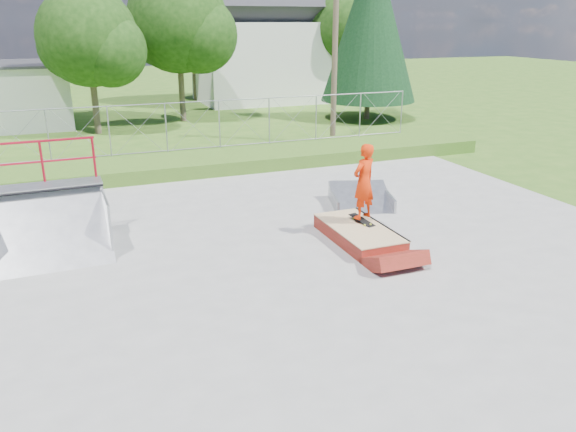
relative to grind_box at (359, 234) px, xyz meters
name	(u,v)px	position (x,y,z in m)	size (l,w,h in m)	color
ground	(260,279)	(-2.91, -1.10, -0.19)	(120.00, 120.00, 0.00)	#35601B
concrete_pad	(260,278)	(-2.91, -1.10, -0.17)	(20.00, 16.00, 0.04)	gray
grass_berm	(173,165)	(-2.91, 8.40, 0.06)	(24.00, 3.00, 0.50)	#35601B
grind_box	(359,234)	(0.00, 0.00, 0.00)	(1.25, 2.59, 0.38)	maroon
quarter_pipe	(47,205)	(-6.89, 1.74, 1.06)	(2.50, 2.11, 2.50)	gray
flat_bank_ramp	(361,198)	(1.38, 2.41, 0.06)	(1.66, 1.77, 0.51)	gray
skateboard	(362,220)	(0.23, 0.26, 0.24)	(0.22, 0.80, 0.02)	black
skater	(364,185)	(0.23, 0.26, 1.16)	(0.67, 0.44, 1.85)	red
chain_link_fence	(166,128)	(-2.91, 9.40, 1.21)	(20.00, 0.06, 1.80)	gray
gable_house	(261,41)	(6.09, 24.90, 3.64)	(8.40, 6.08, 8.94)	silver
utility_pole	(335,48)	(4.59, 10.90, 3.81)	(0.24, 0.24, 8.00)	brown
tree_left_near	(94,41)	(-4.67, 16.74, 4.05)	(4.76, 4.48, 6.65)	brown
tree_center	(184,26)	(-0.13, 18.71, 4.65)	(5.44, 5.12, 7.60)	brown
tree_right_far	(349,30)	(11.35, 22.73, 4.35)	(5.10, 4.80, 7.12)	brown
tree_back_mid	(197,44)	(2.30, 26.76, 3.44)	(4.08, 3.84, 5.70)	brown
conifer_tree	(371,22)	(9.09, 15.90, 4.86)	(5.04, 5.04, 9.10)	brown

